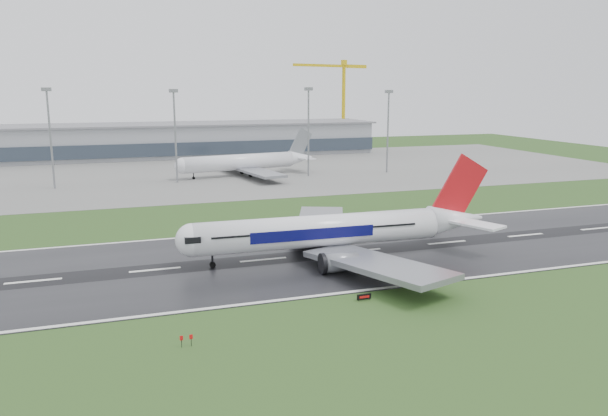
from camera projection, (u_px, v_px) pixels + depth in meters
name	position (u px, v px, depth m)	size (l,w,h in m)	color
ground	(155.00, 270.00, 104.17)	(520.00, 520.00, 0.00)	#244419
runway	(155.00, 270.00, 104.16)	(400.00, 45.00, 0.10)	black
apron	(130.00, 175.00, 220.37)	(400.00, 130.00, 0.08)	slate
terminal	(124.00, 142.00, 274.65)	(240.00, 36.00, 15.00)	gray
main_airliner	(341.00, 210.00, 110.45)	(61.94, 58.99, 18.29)	white
parked_airliner	(244.00, 154.00, 216.85)	(56.29, 52.41, 16.50)	white
tower_crane	(343.00, 104.00, 321.80)	(48.15, 2.63, 47.27)	gold
runway_sign	(364.00, 297.00, 89.21)	(2.30, 0.26, 1.04)	black
floodmast_2	(51.00, 141.00, 186.48)	(0.64, 0.64, 31.23)	gray
floodmast_3	(175.00, 138.00, 198.71)	(0.64, 0.64, 30.76)	gray
floodmast_4	(308.00, 134.00, 213.53)	(0.64, 0.64, 31.39)	gray
floodmast_5	(388.00, 133.00, 223.62)	(0.64, 0.64, 30.43)	gray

